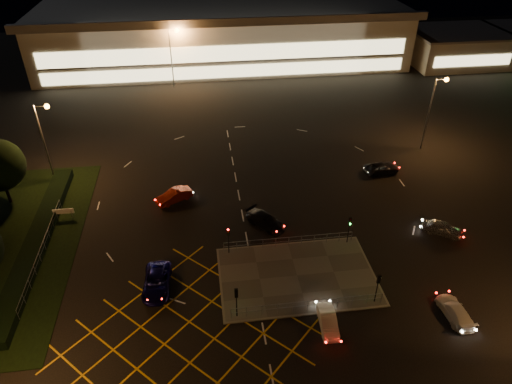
{
  "coord_description": "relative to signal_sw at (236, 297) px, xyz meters",
  "views": [
    {
      "loc": [
        -5.86,
        -31.88,
        30.2
      ],
      "look_at": [
        -0.31,
        9.44,
        2.0
      ],
      "focal_mm": 32.0,
      "sensor_mm": 36.0,
      "label": 1
    }
  ],
  "objects": [
    {
      "name": "ground",
      "position": [
        4.0,
        5.99,
        -2.37
      ],
      "size": [
        180.0,
        180.0,
        0.0
      ],
      "primitive_type": "plane",
      "color": "black",
      "rests_on": "ground"
    },
    {
      "name": "pedestrian_island",
      "position": [
        6.0,
        3.99,
        -2.31
      ],
      "size": [
        14.0,
        9.0,
        0.12
      ],
      "primitive_type": "cube",
      "color": "#4C4944",
      "rests_on": "ground"
    },
    {
      "name": "hedge",
      "position": [
        -19.0,
        11.99,
        -1.87
      ],
      "size": [
        2.0,
        26.0,
        1.0
      ],
      "primitive_type": "cube",
      "color": "black",
      "rests_on": "ground"
    },
    {
      "name": "supermarket",
      "position": [
        4.0,
        67.95,
        2.95
      ],
      "size": [
        72.0,
        26.5,
        10.5
      ],
      "color": "beige",
      "rests_on": "ground"
    },
    {
      "name": "retail_unit_a",
      "position": [
        50.0,
        59.97,
        0.85
      ],
      "size": [
        18.8,
        14.8,
        6.35
      ],
      "color": "beige",
      "rests_on": "ground"
    },
    {
      "name": "streetlight_nw",
      "position": [
        -19.56,
        23.99,
        4.2
      ],
      "size": [
        1.78,
        0.56,
        10.03
      ],
      "color": "slate",
      "rests_on": "ground"
    },
    {
      "name": "streetlight_ne",
      "position": [
        28.44,
        25.99,
        4.2
      ],
      "size": [
        1.78,
        0.56,
        10.03
      ],
      "color": "slate",
      "rests_on": "ground"
    },
    {
      "name": "streetlight_far_left",
      "position": [
        -5.56,
        53.99,
        4.2
      ],
      "size": [
        1.78,
        0.56,
        10.03
      ],
      "color": "slate",
      "rests_on": "ground"
    },
    {
      "name": "streetlight_far_right",
      "position": [
        34.44,
        55.99,
        4.2
      ],
      "size": [
        1.78,
        0.56,
        10.03
      ],
      "color": "slate",
      "rests_on": "ground"
    },
    {
      "name": "signal_sw",
      "position": [
        0.0,
        0.0,
        0.0
      ],
      "size": [
        0.28,
        0.3,
        3.15
      ],
      "rotation": [
        0.0,
        0.0,
        3.14
      ],
      "color": "black",
      "rests_on": "pedestrian_island"
    },
    {
      "name": "signal_se",
      "position": [
        12.0,
        0.0,
        0.0
      ],
      "size": [
        0.28,
        0.3,
        3.15
      ],
      "rotation": [
        0.0,
        0.0,
        3.14
      ],
      "color": "black",
      "rests_on": "pedestrian_island"
    },
    {
      "name": "signal_nw",
      "position": [
        0.0,
        7.99,
        0.0
      ],
      "size": [
        0.28,
        0.3,
        3.15
      ],
      "color": "black",
      "rests_on": "pedestrian_island"
    },
    {
      "name": "signal_ne",
      "position": [
        12.0,
        7.99,
        0.0
      ],
      "size": [
        0.28,
        0.3,
        3.15
      ],
      "color": "black",
      "rests_on": "pedestrian_island"
    },
    {
      "name": "car_queue_white",
      "position": [
        7.27,
        -2.0,
        -1.75
      ],
      "size": [
        1.52,
        3.8,
        1.23
      ],
      "primitive_type": "imported",
      "rotation": [
        0.0,
        0.0,
        6.22
      ],
      "color": "silver",
      "rests_on": "ground"
    },
    {
      "name": "car_left_blue",
      "position": [
        -6.76,
        4.28,
        -1.66
      ],
      "size": [
        2.58,
        5.2,
        1.42
      ],
      "primitive_type": "imported",
      "rotation": [
        0.0,
        0.0,
        6.24
      ],
      "color": "#0F0C48",
      "rests_on": "ground"
    },
    {
      "name": "car_far_dkgrey",
      "position": [
        4.23,
        11.91,
        -1.69
      ],
      "size": [
        4.39,
        4.82,
        1.35
      ],
      "primitive_type": "imported",
      "rotation": [
        0.0,
        0.0,
        0.67
      ],
      "color": "black",
      "rests_on": "ground"
    },
    {
      "name": "car_right_silver",
      "position": [
        22.19,
        8.15,
        -1.67
      ],
      "size": [
        4.31,
        3.61,
        1.39
      ],
      "primitive_type": "imported",
      "rotation": [
        0.0,
        0.0,
        0.99
      ],
      "color": "#A1A3A8",
      "rests_on": "ground"
    },
    {
      "name": "car_circ_red",
      "position": [
        -5.44,
        17.81,
        -1.67
      ],
      "size": [
        4.43,
        3.38,
        1.4
      ],
      "primitive_type": "imported",
      "rotation": [
        0.0,
        0.0,
        5.23
      ],
      "color": "maroon",
      "rests_on": "ground"
    },
    {
      "name": "car_east_grey",
      "position": [
        20.38,
        20.72,
        -1.74
      ],
      "size": [
        4.7,
        2.6,
        1.25
      ],
      "primitive_type": "imported",
      "rotation": [
        0.0,
        0.0,
        1.69
      ],
      "color": "black",
      "rests_on": "ground"
    },
    {
      "name": "car_approach_white",
      "position": [
        18.11,
        -2.38,
        -1.75
      ],
      "size": [
        1.87,
        4.28,
        1.23
      ],
      "primitive_type": "imported",
      "rotation": [
        0.0,
        0.0,
        3.18
      ],
      "color": "beige",
      "rests_on": "ground"
    }
  ]
}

